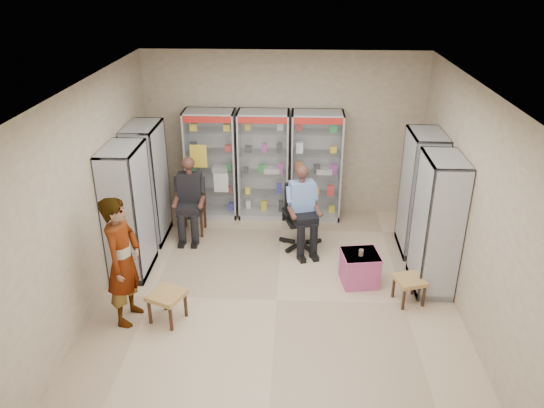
{
  "coord_description": "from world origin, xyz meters",
  "views": [
    {
      "loc": [
        0.23,
        -6.24,
        4.39
      ],
      "look_at": [
        -0.1,
        0.7,
        1.18
      ],
      "focal_mm": 35.0,
      "sensor_mm": 36.0,
      "label": 1
    }
  ],
  "objects_px": {
    "wooden_chair": "(192,208)",
    "office_chair": "(301,216)",
    "cabinet_back_mid": "(264,166)",
    "cabinet_left_near": "(128,212)",
    "seated_shopkeeper": "(301,210)",
    "cabinet_left_far": "(148,183)",
    "cabinet_right_near": "(437,225)",
    "cabinet_right_far": "(420,193)",
    "woven_stool_b": "(168,306)",
    "woven_stool_a": "(409,290)",
    "cabinet_back_right": "(316,166)",
    "cabinet_back_left": "(211,165)",
    "pink_trunk": "(360,268)",
    "standing_man": "(123,261)"
  },
  "relations": [
    {
      "from": "cabinet_back_right",
      "to": "cabinet_back_left",
      "type": "bearing_deg",
      "value": 180.0
    },
    {
      "from": "seated_shopkeeper",
      "to": "pink_trunk",
      "type": "bearing_deg",
      "value": -66.85
    },
    {
      "from": "cabinet_right_far",
      "to": "pink_trunk",
      "type": "bearing_deg",
      "value": 136.69
    },
    {
      "from": "cabinet_right_near",
      "to": "woven_stool_b",
      "type": "xyz_separation_m",
      "value": [
        -3.66,
        -1.01,
        -0.79
      ]
    },
    {
      "from": "woven_stool_a",
      "to": "standing_man",
      "type": "relative_size",
      "value": 0.22
    },
    {
      "from": "cabinet_back_mid",
      "to": "cabinet_left_far",
      "type": "bearing_deg",
      "value": -153.68
    },
    {
      "from": "cabinet_right_near",
      "to": "wooden_chair",
      "type": "height_order",
      "value": "cabinet_right_near"
    },
    {
      "from": "cabinet_back_left",
      "to": "woven_stool_a",
      "type": "bearing_deg",
      "value": -40.4
    },
    {
      "from": "cabinet_back_mid",
      "to": "pink_trunk",
      "type": "relative_size",
      "value": 3.93
    },
    {
      "from": "woven_stool_a",
      "to": "cabinet_back_right",
      "type": "bearing_deg",
      "value": 114.93
    },
    {
      "from": "office_chair",
      "to": "seated_shopkeeper",
      "type": "xyz_separation_m",
      "value": [
        0.0,
        -0.05,
        0.15
      ]
    },
    {
      "from": "wooden_chair",
      "to": "office_chair",
      "type": "relative_size",
      "value": 0.87
    },
    {
      "from": "cabinet_right_far",
      "to": "cabinet_left_near",
      "type": "distance_m",
      "value": 4.55
    },
    {
      "from": "wooden_chair",
      "to": "pink_trunk",
      "type": "bearing_deg",
      "value": -28.36
    },
    {
      "from": "office_chair",
      "to": "cabinet_back_left",
      "type": "bearing_deg",
      "value": 128.75
    },
    {
      "from": "cabinet_back_left",
      "to": "cabinet_left_near",
      "type": "relative_size",
      "value": 1.0
    },
    {
      "from": "cabinet_right_far",
      "to": "seated_shopkeeper",
      "type": "distance_m",
      "value": 1.92
    },
    {
      "from": "cabinet_right_near",
      "to": "pink_trunk",
      "type": "relative_size",
      "value": 3.93
    },
    {
      "from": "wooden_chair",
      "to": "seated_shopkeeper",
      "type": "distance_m",
      "value": 1.95
    },
    {
      "from": "office_chair",
      "to": "woven_stool_b",
      "type": "distance_m",
      "value": 2.78
    },
    {
      "from": "pink_trunk",
      "to": "cabinet_back_left",
      "type": "bearing_deg",
      "value": 138.49
    },
    {
      "from": "cabinet_left_far",
      "to": "cabinet_left_near",
      "type": "distance_m",
      "value": 1.1
    },
    {
      "from": "cabinet_back_left",
      "to": "woven_stool_a",
      "type": "height_order",
      "value": "cabinet_back_left"
    },
    {
      "from": "cabinet_left_near",
      "to": "wooden_chair",
      "type": "height_order",
      "value": "cabinet_left_near"
    },
    {
      "from": "cabinet_right_far",
      "to": "office_chair",
      "type": "xyz_separation_m",
      "value": [
        -1.9,
        0.01,
        -0.46
      ]
    },
    {
      "from": "woven_stool_b",
      "to": "cabinet_left_far",
      "type": "bearing_deg",
      "value": 109.1
    },
    {
      "from": "cabinet_back_left",
      "to": "cabinet_left_far",
      "type": "height_order",
      "value": "same"
    },
    {
      "from": "cabinet_left_near",
      "to": "office_chair",
      "type": "relative_size",
      "value": 1.86
    },
    {
      "from": "wooden_chair",
      "to": "woven_stool_a",
      "type": "bearing_deg",
      "value": -29.82
    },
    {
      "from": "cabinet_right_far",
      "to": "office_chair",
      "type": "relative_size",
      "value": 1.86
    },
    {
      "from": "cabinet_back_right",
      "to": "cabinet_right_far",
      "type": "distance_m",
      "value": 1.98
    },
    {
      "from": "cabinet_back_left",
      "to": "cabinet_back_mid",
      "type": "xyz_separation_m",
      "value": [
        0.95,
        0.0,
        0.0
      ]
    },
    {
      "from": "cabinet_back_left",
      "to": "cabinet_back_mid",
      "type": "bearing_deg",
      "value": 0.0
    },
    {
      "from": "pink_trunk",
      "to": "office_chair",
      "type": "bearing_deg",
      "value": 128.57
    },
    {
      "from": "cabinet_back_mid",
      "to": "cabinet_back_right",
      "type": "relative_size",
      "value": 1.0
    },
    {
      "from": "cabinet_back_left",
      "to": "cabinet_left_near",
      "type": "distance_m",
      "value": 2.23
    },
    {
      "from": "seated_shopkeeper",
      "to": "cabinet_back_right",
      "type": "bearing_deg",
      "value": 60.38
    },
    {
      "from": "cabinet_right_far",
      "to": "woven_stool_b",
      "type": "bearing_deg",
      "value": 120.02
    },
    {
      "from": "cabinet_back_right",
      "to": "office_chair",
      "type": "bearing_deg",
      "value": -103.44
    },
    {
      "from": "cabinet_back_mid",
      "to": "pink_trunk",
      "type": "xyz_separation_m",
      "value": [
        1.56,
        -2.22,
        -0.75
      ]
    },
    {
      "from": "wooden_chair",
      "to": "office_chair",
      "type": "xyz_separation_m",
      "value": [
        1.88,
        -0.39,
        0.07
      ]
    },
    {
      "from": "cabinet_left_near",
      "to": "standing_man",
      "type": "distance_m",
      "value": 1.24
    },
    {
      "from": "cabinet_right_far",
      "to": "woven_stool_b",
      "type": "relative_size",
      "value": 4.77
    },
    {
      "from": "cabinet_back_mid",
      "to": "cabinet_left_near",
      "type": "height_order",
      "value": "same"
    },
    {
      "from": "cabinet_right_far",
      "to": "woven_stool_a",
      "type": "distance_m",
      "value": 1.79
    },
    {
      "from": "cabinet_left_far",
      "to": "cabinet_right_near",
      "type": "bearing_deg",
      "value": 73.75
    },
    {
      "from": "cabinet_left_far",
      "to": "woven_stool_b",
      "type": "height_order",
      "value": "cabinet_left_far"
    },
    {
      "from": "cabinet_back_mid",
      "to": "standing_man",
      "type": "bearing_deg",
      "value": -116.33
    },
    {
      "from": "cabinet_right_near",
      "to": "office_chair",
      "type": "xyz_separation_m",
      "value": [
        -1.9,
        1.11,
        -0.46
      ]
    },
    {
      "from": "cabinet_back_left",
      "to": "cabinet_right_near",
      "type": "bearing_deg",
      "value": -32.28
    }
  ]
}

